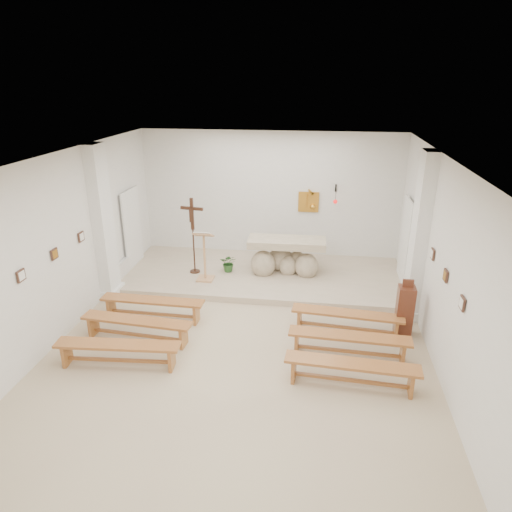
% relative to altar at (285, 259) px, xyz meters
% --- Properties ---
extents(ground, '(7.00, 10.00, 0.00)m').
position_rel_altar_xyz_m(ground, '(-0.57, -3.58, -0.53)').
color(ground, '#C2B38C').
rests_on(ground, ground).
extents(wall_left, '(0.02, 10.00, 3.50)m').
position_rel_altar_xyz_m(wall_left, '(-4.06, -3.58, 1.22)').
color(wall_left, silver).
rests_on(wall_left, ground).
extents(wall_right, '(0.02, 10.00, 3.50)m').
position_rel_altar_xyz_m(wall_right, '(2.92, -3.58, 1.22)').
color(wall_right, silver).
rests_on(wall_right, ground).
extents(wall_back, '(7.00, 0.02, 3.50)m').
position_rel_altar_xyz_m(wall_back, '(-0.57, 1.41, 1.22)').
color(wall_back, silver).
rests_on(wall_back, ground).
extents(ceiling, '(7.00, 10.00, 0.02)m').
position_rel_altar_xyz_m(ceiling, '(-0.57, -3.58, 2.96)').
color(ceiling, silver).
rests_on(ceiling, wall_back).
extents(sanctuary_platform, '(6.98, 3.00, 0.15)m').
position_rel_altar_xyz_m(sanctuary_platform, '(-0.57, -0.08, -0.45)').
color(sanctuary_platform, '#C0AB93').
rests_on(sanctuary_platform, ground).
extents(pilaster_left, '(0.26, 0.55, 3.50)m').
position_rel_altar_xyz_m(pilaster_left, '(-3.94, -1.58, 1.22)').
color(pilaster_left, white).
rests_on(pilaster_left, ground).
extents(pilaster_right, '(0.26, 0.55, 3.50)m').
position_rel_altar_xyz_m(pilaster_right, '(2.80, -1.58, 1.22)').
color(pilaster_right, white).
rests_on(pilaster_right, ground).
extents(gold_wall_relief, '(0.55, 0.04, 0.55)m').
position_rel_altar_xyz_m(gold_wall_relief, '(0.48, 1.38, 1.12)').
color(gold_wall_relief, gold).
rests_on(gold_wall_relief, wall_back).
extents(sanctuary_lamp, '(0.11, 0.36, 0.44)m').
position_rel_altar_xyz_m(sanctuary_lamp, '(1.18, 1.13, 1.28)').
color(sanctuary_lamp, black).
rests_on(sanctuary_lamp, wall_back).
extents(station_frame_left_front, '(0.03, 0.20, 0.20)m').
position_rel_altar_xyz_m(station_frame_left_front, '(-4.04, -4.38, 1.19)').
color(station_frame_left_front, '#42271D').
rests_on(station_frame_left_front, wall_left).
extents(station_frame_left_mid, '(0.03, 0.20, 0.20)m').
position_rel_altar_xyz_m(station_frame_left_mid, '(-4.04, -3.38, 1.19)').
color(station_frame_left_mid, '#42271D').
rests_on(station_frame_left_mid, wall_left).
extents(station_frame_left_rear, '(0.03, 0.20, 0.20)m').
position_rel_altar_xyz_m(station_frame_left_rear, '(-4.04, -2.38, 1.19)').
color(station_frame_left_rear, '#42271D').
rests_on(station_frame_left_rear, wall_left).
extents(station_frame_right_front, '(0.03, 0.20, 0.20)m').
position_rel_altar_xyz_m(station_frame_right_front, '(2.90, -4.38, 1.19)').
color(station_frame_right_front, '#42271D').
rests_on(station_frame_right_front, wall_right).
extents(station_frame_right_mid, '(0.03, 0.20, 0.20)m').
position_rel_altar_xyz_m(station_frame_right_mid, '(2.90, -3.38, 1.19)').
color(station_frame_right_mid, '#42271D').
rests_on(station_frame_right_mid, wall_right).
extents(station_frame_right_rear, '(0.03, 0.20, 0.20)m').
position_rel_altar_xyz_m(station_frame_right_rear, '(2.90, -2.38, 1.19)').
color(station_frame_right_rear, '#42271D').
rests_on(station_frame_right_rear, wall_right).
extents(radiator_left, '(0.10, 0.85, 0.52)m').
position_rel_altar_xyz_m(radiator_left, '(-4.00, -0.88, -0.26)').
color(radiator_left, silver).
rests_on(radiator_left, ground).
extents(radiator_right, '(0.10, 0.85, 0.52)m').
position_rel_altar_xyz_m(radiator_right, '(2.86, -0.88, -0.26)').
color(radiator_right, silver).
rests_on(radiator_right, ground).
extents(altar, '(1.93, 0.90, 0.99)m').
position_rel_altar_xyz_m(altar, '(0.00, 0.00, 0.00)').
color(altar, '#C2AE94').
rests_on(altar, sanctuary_platform).
extents(lectern, '(0.47, 0.40, 1.29)m').
position_rel_altar_xyz_m(lectern, '(-1.90, -0.73, 0.26)').
color(lectern, tan).
rests_on(lectern, sanctuary_platform).
extents(crucifix_stand, '(0.58, 0.25, 1.93)m').
position_rel_altar_xyz_m(crucifix_stand, '(-2.27, -0.30, 0.74)').
color(crucifix_stand, '#3B1E13').
rests_on(crucifix_stand, sanctuary_platform).
extents(potted_plant, '(0.43, 0.37, 0.46)m').
position_rel_altar_xyz_m(potted_plant, '(-1.42, -0.13, -0.15)').
color(potted_plant, '#244F1F').
rests_on(potted_plant, sanctuary_platform).
extents(donation_pedestal, '(0.33, 0.33, 1.19)m').
position_rel_altar_xyz_m(donation_pedestal, '(2.53, -2.41, -0.00)').
color(donation_pedestal, '#532A17').
rests_on(donation_pedestal, ground).
extents(bench_left_front, '(2.19, 0.39, 0.46)m').
position_rel_altar_xyz_m(bench_left_front, '(-2.57, -2.52, -0.18)').
color(bench_left_front, '#B07033').
rests_on(bench_left_front, ground).
extents(bench_right_front, '(2.21, 0.54, 0.46)m').
position_rel_altar_xyz_m(bench_right_front, '(1.44, -2.52, -0.18)').
color(bench_right_front, '#B07033').
rests_on(bench_right_front, ground).
extents(bench_left_second, '(2.20, 0.52, 0.46)m').
position_rel_altar_xyz_m(bench_left_second, '(-2.57, -3.38, -0.18)').
color(bench_left_second, '#B07033').
rests_on(bench_left_second, ground).
extents(bench_right_second, '(2.20, 0.45, 0.46)m').
position_rel_altar_xyz_m(bench_right_second, '(1.44, -3.38, -0.18)').
color(bench_right_second, '#B07033').
rests_on(bench_right_second, ground).
extents(bench_left_third, '(2.20, 0.51, 0.46)m').
position_rel_altar_xyz_m(bench_left_third, '(-2.57, -4.24, -0.18)').
color(bench_left_third, '#B07033').
rests_on(bench_left_third, ground).
extents(bench_right_third, '(2.20, 0.48, 0.46)m').
position_rel_altar_xyz_m(bench_right_third, '(1.44, -4.24, -0.18)').
color(bench_right_third, '#B07033').
rests_on(bench_right_third, ground).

